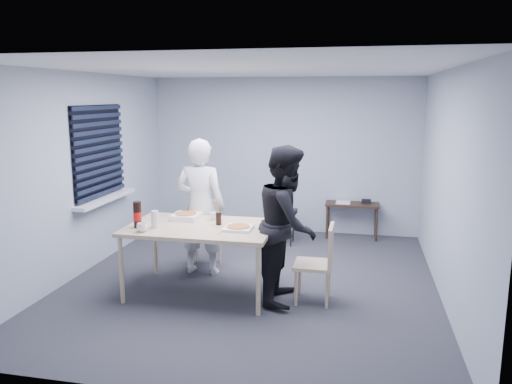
% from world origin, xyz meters
% --- Properties ---
extents(room, '(5.00, 5.00, 5.00)m').
position_xyz_m(room, '(-2.20, 0.40, 1.44)').
color(room, '#2A2A2E').
rests_on(room, ground).
extents(dining_table, '(1.68, 1.06, 0.82)m').
position_xyz_m(dining_table, '(-0.50, -0.47, 0.76)').
color(dining_table, '#C7B88B').
rests_on(dining_table, ground).
extents(chair_far, '(0.42, 0.42, 0.89)m').
position_xyz_m(chair_far, '(-0.75, 0.51, 0.51)').
color(chair_far, '#C7B88B').
rests_on(chair_far, ground).
extents(chair_right, '(0.42, 0.42, 0.89)m').
position_xyz_m(chair_right, '(0.89, -0.45, 0.51)').
color(chair_right, '#C7B88B').
rests_on(chair_right, ground).
extents(person_white, '(0.65, 0.42, 1.77)m').
position_xyz_m(person_white, '(-0.71, 0.18, 0.89)').
color(person_white, silver).
rests_on(person_white, ground).
extents(person_black, '(0.47, 0.86, 1.77)m').
position_xyz_m(person_black, '(0.51, -0.45, 0.89)').
color(person_black, black).
rests_on(person_black, ground).
extents(side_table, '(0.86, 0.38, 0.57)m').
position_xyz_m(side_table, '(1.18, 2.28, 0.49)').
color(side_table, '#36271A').
rests_on(side_table, ground).
extents(stool, '(0.35, 0.35, 0.48)m').
position_xyz_m(stool, '(0.14, 1.70, 0.37)').
color(stool, black).
rests_on(stool, ground).
extents(backpack, '(0.28, 0.21, 0.39)m').
position_xyz_m(backpack, '(0.14, 1.68, 0.68)').
color(backpack, '#595B67').
rests_on(backpack, stool).
extents(pizza_box_a, '(0.31, 0.31, 0.08)m').
position_xyz_m(pizza_box_a, '(-0.77, -0.21, 0.85)').
color(pizza_box_a, white).
rests_on(pizza_box_a, dining_table).
extents(pizza_box_b, '(0.31, 0.31, 0.04)m').
position_xyz_m(pizza_box_b, '(-0.03, -0.55, 0.84)').
color(pizza_box_b, white).
rests_on(pizza_box_b, dining_table).
extents(mug_a, '(0.17, 0.17, 0.10)m').
position_xyz_m(mug_a, '(-1.05, -0.85, 0.87)').
color(mug_a, white).
rests_on(mug_a, dining_table).
extents(mug_b, '(0.10, 0.10, 0.09)m').
position_xyz_m(mug_b, '(-0.44, -0.17, 0.86)').
color(mug_b, white).
rests_on(mug_b, dining_table).
extents(cola_glass, '(0.07, 0.07, 0.15)m').
position_xyz_m(cola_glass, '(-0.31, -0.38, 0.89)').
color(cola_glass, black).
rests_on(cola_glass, dining_table).
extents(soda_bottle, '(0.10, 0.10, 0.30)m').
position_xyz_m(soda_bottle, '(-1.18, -0.69, 0.96)').
color(soda_bottle, black).
rests_on(soda_bottle, dining_table).
extents(plastic_cups, '(0.11, 0.11, 0.20)m').
position_xyz_m(plastic_cups, '(-0.98, -0.67, 0.92)').
color(plastic_cups, silver).
rests_on(plastic_cups, dining_table).
extents(rubber_band, '(0.05, 0.05, 0.00)m').
position_xyz_m(rubber_band, '(-0.19, -0.77, 0.82)').
color(rubber_band, red).
rests_on(rubber_band, dining_table).
extents(papers, '(0.26, 0.33, 0.01)m').
position_xyz_m(papers, '(1.03, 2.31, 0.58)').
color(papers, white).
rests_on(papers, side_table).
extents(black_box, '(0.18, 0.16, 0.06)m').
position_xyz_m(black_box, '(1.40, 2.32, 0.61)').
color(black_box, black).
rests_on(black_box, side_table).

